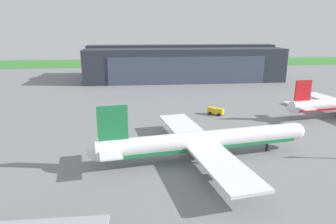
# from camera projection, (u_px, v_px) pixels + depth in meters

# --- Properties ---
(ground_plane) EXTENTS (440.00, 440.00, 0.00)m
(ground_plane) POSITION_uv_depth(u_px,v_px,m) (173.00, 152.00, 69.92)
(ground_plane) COLOR slate
(grass_field_strip) EXTENTS (440.00, 56.00, 0.08)m
(grass_field_strip) POSITION_uv_depth(u_px,v_px,m) (146.00, 63.00, 243.73)
(grass_field_strip) COLOR #387F31
(grass_field_strip) RESTS_ON ground_plane
(maintenance_hangar) EXTENTS (101.22, 41.46, 18.00)m
(maintenance_hangar) POSITION_uv_depth(u_px,v_px,m) (182.00, 62.00, 169.54)
(maintenance_hangar) COLOR #2D333D
(maintenance_hangar) RESTS_ON ground_plane
(airliner_near_left) EXTENTS (48.14, 44.18, 12.94)m
(airliner_near_left) POSITION_uv_depth(u_px,v_px,m) (204.00, 141.00, 65.54)
(airliner_near_left) COLOR white
(airliner_near_left) RESTS_ON ground_plane
(baggage_tug) EXTENTS (5.12, 4.36, 2.33)m
(baggage_tug) POSITION_uv_depth(u_px,v_px,m) (216.00, 111.00, 99.10)
(baggage_tug) COLOR yellow
(baggage_tug) RESTS_ON ground_plane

